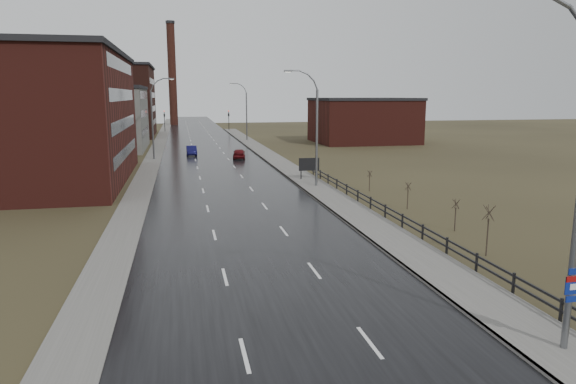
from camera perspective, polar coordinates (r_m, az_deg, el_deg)
name	(u,v)px	position (r m, az deg, el deg)	size (l,w,h in m)	color
road	(212,160)	(73.12, -8.44, 3.56)	(14.00, 300.00, 0.06)	black
sidewalk_right	(317,188)	(49.93, 3.23, 0.44)	(3.20, 180.00, 0.18)	#595651
curb_right	(302,189)	(49.57, 1.54, 0.38)	(0.16, 180.00, 0.18)	slate
sidewalk_left	(152,161)	(73.10, -14.88, 3.34)	(2.40, 260.00, 0.12)	#595651
warehouse_near	(12,117)	(59.89, -28.33, 7.32)	(22.44, 28.56, 13.50)	#471914
warehouse_mid	(95,118)	(91.57, -20.65, 7.70)	(16.32, 20.40, 10.50)	slate
warehouse_far	(92,101)	(121.91, -20.97, 9.43)	(26.52, 24.48, 15.50)	#331611
building_right	(363,120)	(100.66, 8.33, 7.90)	(18.36, 16.32, 8.50)	#471914
smokestack	(172,73)	(162.59, -12.75, 12.74)	(2.70, 2.70, 30.70)	#331611
streetlight_main	(573,184)	(19.42, 29.08, 0.75)	(3.91, 0.29, 12.11)	slate
streetlight_right_mid	(314,128)	(50.18, 2.89, 7.11)	(3.36, 0.28, 11.35)	slate
streetlight_left	(154,118)	(74.60, -14.63, 7.95)	(3.36, 0.28, 11.35)	slate
streetlight_right_far	(245,111)	(103.28, -4.80, 8.92)	(3.36, 0.28, 11.35)	slate
guardrail	(407,222)	(34.99, 13.06, -3.23)	(0.10, 53.05, 1.10)	black
shrub_c	(488,229)	(30.99, 21.33, -3.87)	(0.69, 0.73, 2.94)	#382D23
shrub_d	(455,214)	(35.99, 18.12, -2.36)	(0.52, 0.55, 2.19)	#382D23
shrub_e	(408,195)	(41.95, 13.18, -0.31)	(0.52, 0.55, 2.18)	#382D23
shrub_f	(370,180)	(49.15, 9.06, 1.29)	(0.47, 0.50, 1.97)	#382D23
billboard	(309,165)	(54.79, 2.35, 3.02)	(2.24, 0.17, 2.41)	black
traffic_light_left	(164,113)	(132.57, -13.59, 8.51)	(0.58, 2.73, 5.30)	black
traffic_light_right	(229,113)	(133.08, -6.62, 8.74)	(0.58, 2.73, 5.30)	black
car_near	(192,151)	(79.09, -10.67, 4.52)	(1.50, 4.30, 1.42)	#0D0C3D
car_far	(239,154)	(73.93, -5.45, 4.25)	(1.73, 4.29, 1.46)	#550E12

